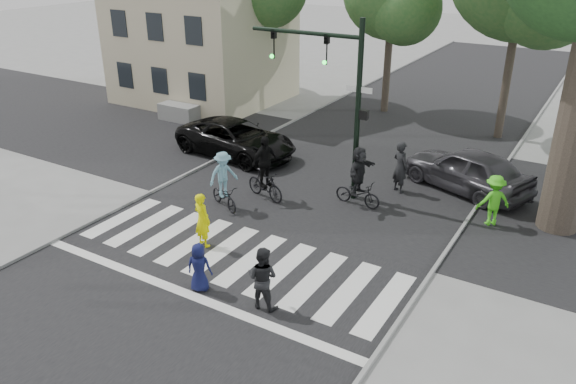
# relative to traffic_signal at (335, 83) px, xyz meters

# --- Properties ---
(ground) EXTENTS (120.00, 120.00, 0.00)m
(ground) POSITION_rel_traffic_signal_xyz_m (-0.35, -6.20, -3.90)
(ground) COLOR gray
(ground) RESTS_ON ground
(road_stem) EXTENTS (10.00, 70.00, 0.01)m
(road_stem) POSITION_rel_traffic_signal_xyz_m (-0.35, -1.20, -3.90)
(road_stem) COLOR black
(road_stem) RESTS_ON ground
(road_cross) EXTENTS (70.00, 10.00, 0.01)m
(road_cross) POSITION_rel_traffic_signal_xyz_m (-0.35, 1.80, -3.89)
(road_cross) COLOR black
(road_cross) RESTS_ON ground
(curb_left) EXTENTS (0.10, 70.00, 0.10)m
(curb_left) POSITION_rel_traffic_signal_xyz_m (-5.40, -1.20, -3.85)
(curb_left) COLOR gray
(curb_left) RESTS_ON ground
(curb_right) EXTENTS (0.10, 70.00, 0.10)m
(curb_right) POSITION_rel_traffic_signal_xyz_m (4.70, -1.20, -3.85)
(curb_right) COLOR gray
(curb_right) RESTS_ON ground
(crosswalk) EXTENTS (10.00, 3.85, 0.01)m
(crosswalk) POSITION_rel_traffic_signal_xyz_m (-0.35, -5.54, -3.89)
(crosswalk) COLOR silver
(crosswalk) RESTS_ON ground
(traffic_signal) EXTENTS (4.45, 0.29, 6.00)m
(traffic_signal) POSITION_rel_traffic_signal_xyz_m (0.00, 0.00, 0.00)
(traffic_signal) COLOR black
(traffic_signal) RESTS_ON ground
(house) EXTENTS (8.40, 8.10, 8.82)m
(house) POSITION_rel_traffic_signal_xyz_m (-11.85, 7.78, -0.10)
(house) COLOR beige
(house) RESTS_ON ground
(pedestrian_woman) EXTENTS (0.68, 0.53, 1.65)m
(pedestrian_woman) POSITION_rel_traffic_signal_xyz_m (-1.50, -5.22, -3.08)
(pedestrian_woman) COLOR #F5F700
(pedestrian_woman) RESTS_ON ground
(pedestrian_child) EXTENTS (0.74, 0.60, 1.31)m
(pedestrian_child) POSITION_rel_traffic_signal_xyz_m (-0.13, -7.05, -3.25)
(pedestrian_child) COLOR #101440
(pedestrian_child) RESTS_ON ground
(pedestrian_adult) EXTENTS (0.84, 0.69, 1.62)m
(pedestrian_adult) POSITION_rel_traffic_signal_xyz_m (1.63, -6.83, -3.09)
(pedestrian_adult) COLOR black
(pedestrian_adult) RESTS_ON ground
(cyclist_left) EXTENTS (1.63, 1.15, 1.96)m
(cyclist_left) POSITION_rel_traffic_signal_xyz_m (-2.50, -2.89, -3.05)
(cyclist_left) COLOR black
(cyclist_left) RESTS_ON ground
(cyclist_mid) EXTENTS (1.78, 1.12, 2.24)m
(cyclist_mid) POSITION_rel_traffic_signal_xyz_m (-1.73, -1.60, -2.98)
(cyclist_mid) COLOR black
(cyclist_mid) RESTS_ON ground
(cyclist_right) EXTENTS (1.65, 1.54, 2.06)m
(cyclist_right) POSITION_rel_traffic_signal_xyz_m (1.19, -0.43, -2.98)
(cyclist_right) COLOR black
(cyclist_right) RESTS_ON ground
(car_suv) EXTENTS (5.42, 2.93, 1.44)m
(car_suv) POSITION_rel_traffic_signal_xyz_m (-5.06, 1.32, -3.18)
(car_suv) COLOR black
(car_suv) RESTS_ON ground
(car_grey) EXTENTS (4.99, 3.38, 1.58)m
(car_grey) POSITION_rel_traffic_signal_xyz_m (3.95, 2.65, -3.11)
(car_grey) COLOR #3A393E
(car_grey) RESTS_ON ground
(bystander_hivis) EXTENTS (1.21, 1.13, 1.64)m
(bystander_hivis) POSITION_rel_traffic_signal_xyz_m (5.34, 0.45, -3.08)
(bystander_hivis) COLOR #46D41D
(bystander_hivis) RESTS_ON ground
(bystander_dark) EXTENTS (0.81, 0.72, 1.85)m
(bystander_dark) POSITION_rel_traffic_signal_xyz_m (1.98, 1.33, -2.97)
(bystander_dark) COLOR black
(bystander_dark) RESTS_ON ground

